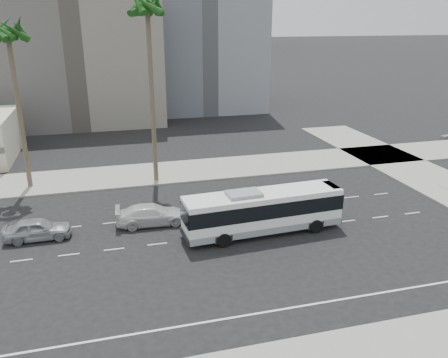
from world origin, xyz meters
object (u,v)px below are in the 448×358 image
object	(u,v)px
city_bus	(263,210)
palm_near	(147,11)
car_a	(152,215)
palm_mid	(8,36)
car_b	(38,229)

from	to	relation	value
city_bus	palm_near	distance (m)	20.38
car_a	palm_mid	xyz separation A→B (m)	(-10.23, 11.20, 12.96)
car_b	palm_near	distance (m)	20.63
car_a	palm_mid	world-z (taller)	palm_mid
palm_mid	city_bus	bearing A→B (deg)	-39.36
city_bus	car_a	bearing A→B (deg)	151.92
city_bus	palm_near	xyz separation A→B (m)	(-6.29, 13.47, 13.95)
palm_near	palm_mid	distance (m)	12.01
car_a	palm_near	world-z (taller)	palm_near
palm_mid	car_a	bearing A→B (deg)	-47.59
city_bus	car_b	bearing A→B (deg)	165.53
car_a	car_b	xyz separation A→B (m)	(-8.27, -0.44, 0.00)
city_bus	palm_mid	bearing A→B (deg)	137.31
palm_near	city_bus	bearing A→B (deg)	-64.97
car_b	palm_near	bearing A→B (deg)	-42.94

